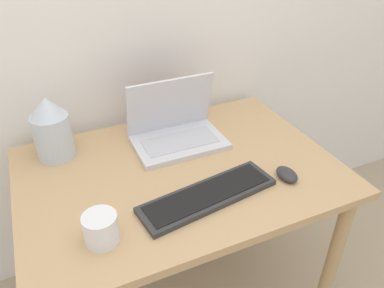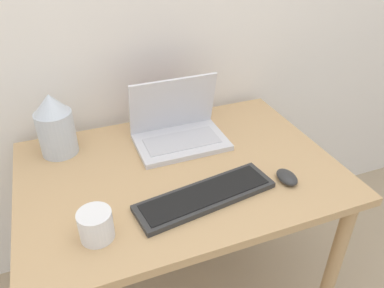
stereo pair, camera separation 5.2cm
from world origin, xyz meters
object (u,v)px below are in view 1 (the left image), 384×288
at_px(laptop, 176,129).
at_px(keyboard, 208,195).
at_px(mug, 101,229).
at_px(vase, 51,129).
at_px(mouse, 287,174).

height_order(laptop, keyboard, laptop).
bearing_deg(mug, laptop, 46.27).
distance_m(keyboard, mug, 0.34).
height_order(vase, mug, vase).
bearing_deg(vase, keyboard, -47.35).
xyz_separation_m(mouse, mug, (-0.62, -0.02, 0.03)).
relative_size(mouse, vase, 0.38).
xyz_separation_m(mouse, vase, (-0.68, 0.44, 0.10)).
distance_m(laptop, mouse, 0.44).
bearing_deg(mouse, mug, -177.92).
bearing_deg(keyboard, mouse, -3.30).
relative_size(laptop, vase, 1.44).
bearing_deg(laptop, mouse, -55.85).
distance_m(mouse, mug, 0.62).
height_order(keyboard, vase, vase).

